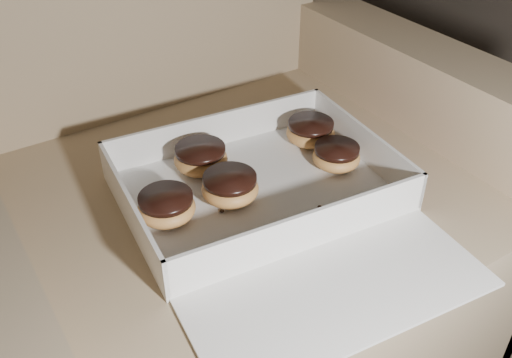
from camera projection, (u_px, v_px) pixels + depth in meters
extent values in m
cube|color=#9B8463|center=(231.00, 269.00, 1.04)|extent=(0.72, 0.72, 0.42)
cube|color=#9B8463|center=(394.00, 171.00, 1.17)|extent=(0.12, 0.72, 0.56)
cube|color=white|center=(256.00, 192.00, 0.87)|extent=(0.42, 0.33, 0.01)
cube|color=white|center=(217.00, 129.00, 0.96)|extent=(0.39, 0.05, 0.06)
cube|color=white|center=(306.00, 231.00, 0.75)|extent=(0.39, 0.05, 0.06)
cube|color=white|center=(130.00, 211.00, 0.78)|extent=(0.04, 0.29, 0.06)
cube|color=white|center=(363.00, 143.00, 0.92)|extent=(0.04, 0.29, 0.06)
cube|color=#C8507B|center=(365.00, 142.00, 0.92)|extent=(0.03, 0.29, 0.05)
cube|color=white|center=(339.00, 292.00, 0.71)|extent=(0.40, 0.21, 0.01)
ellipsoid|color=gold|center=(310.00, 133.00, 0.96)|extent=(0.08, 0.08, 0.04)
cylinder|color=black|center=(311.00, 124.00, 0.95)|extent=(0.08, 0.08, 0.01)
ellipsoid|color=gold|center=(336.00, 157.00, 0.91)|extent=(0.08, 0.08, 0.04)
cylinder|color=black|center=(337.00, 149.00, 0.90)|extent=(0.07, 0.07, 0.01)
ellipsoid|color=gold|center=(230.00, 189.00, 0.84)|extent=(0.08, 0.08, 0.04)
cylinder|color=black|center=(230.00, 179.00, 0.83)|extent=(0.08, 0.08, 0.01)
ellipsoid|color=gold|center=(167.00, 208.00, 0.80)|extent=(0.08, 0.08, 0.04)
cylinder|color=black|center=(165.00, 198.00, 0.79)|extent=(0.08, 0.08, 0.01)
ellipsoid|color=gold|center=(201.00, 159.00, 0.90)|extent=(0.09, 0.09, 0.04)
cylinder|color=black|center=(200.00, 150.00, 0.89)|extent=(0.08, 0.08, 0.01)
ellipsoid|color=black|center=(320.00, 207.00, 0.83)|extent=(0.01, 0.01, 0.00)
ellipsoid|color=black|center=(363.00, 215.00, 0.81)|extent=(0.01, 0.01, 0.00)
ellipsoid|color=black|center=(277.00, 236.00, 0.78)|extent=(0.01, 0.01, 0.00)
ellipsoid|color=black|center=(222.00, 211.00, 0.82)|extent=(0.01, 0.01, 0.00)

